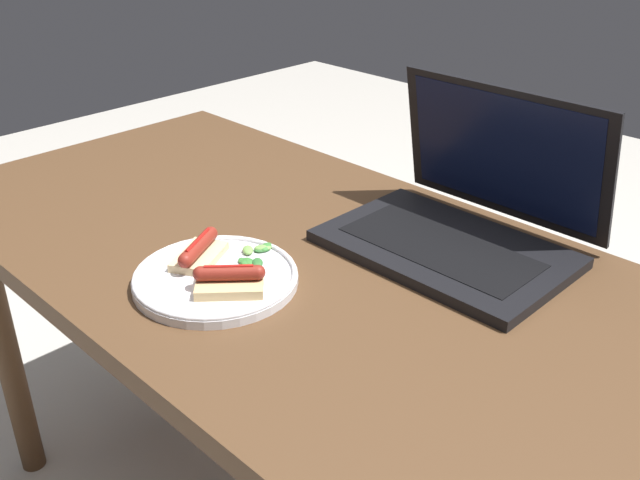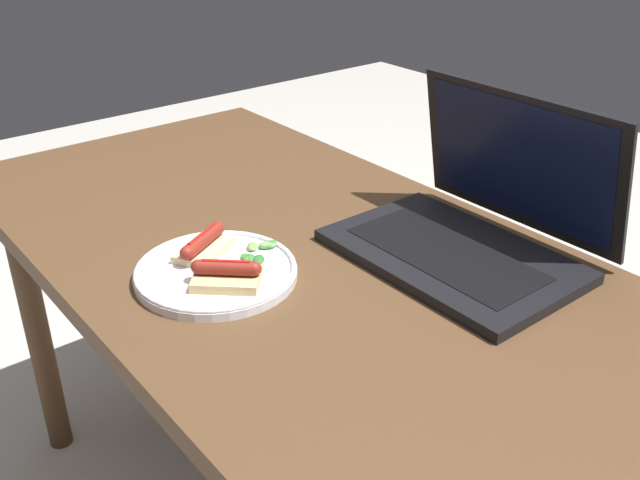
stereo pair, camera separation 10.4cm
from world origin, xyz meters
name	(u,v)px [view 2 (the right image)]	position (x,y,z in m)	size (l,w,h in m)	color
desk	(308,298)	(0.00, 0.00, 0.63)	(1.46, 0.70, 0.71)	#4C331E
laptop	(471,228)	(0.15, 0.20, 0.75)	(0.38, 0.29, 0.25)	black
plate	(216,272)	(-0.03, -0.15, 0.72)	(0.24, 0.24, 0.02)	silver
sausage_toast_left	(227,274)	(0.01, -0.16, 0.74)	(0.11, 0.12, 0.04)	tan
sausage_toast_middle	(203,245)	(-0.09, -0.14, 0.74)	(0.10, 0.11, 0.04)	#D6B784
salad_pile	(259,251)	(-0.03, -0.07, 0.73)	(0.07, 0.08, 0.01)	#2D662D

